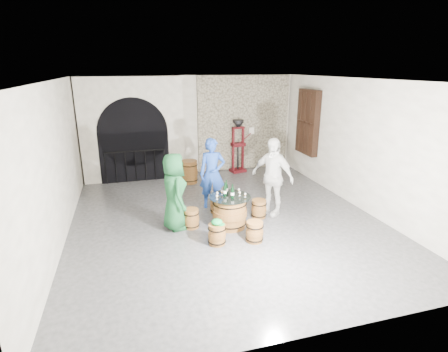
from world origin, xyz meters
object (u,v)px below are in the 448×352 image
object	(u,v)px
barrel_stool_near_left	(217,234)
wine_bottle_right	(226,188)
barrel_stool_far	(217,204)
barrel_stool_near_right	(255,232)
corking_press	(238,142)
barrel_table	(230,212)
person_white	(272,177)
barrel_stool_left	(191,218)
wine_bottle_center	(232,192)
wine_bottle_left	(225,191)
person_blue	(212,173)
side_barrel	(189,172)
person_green	(174,192)
barrel_stool_right	(259,209)

from	to	relation	value
barrel_stool_near_left	wine_bottle_right	xyz separation A→B (m)	(0.46, 0.91, 0.64)
barrel_stool_far	barrel_stool_near_right	distance (m)	1.72
corking_press	barrel_table	bearing A→B (deg)	-121.84
barrel_stool_far	person_white	distance (m)	1.51
barrel_stool_left	wine_bottle_center	size ratio (longest dim) A/B	1.34
barrel_stool_near_right	person_white	size ratio (longest dim) A/B	0.23
barrel_stool_far	barrel_stool_near_left	bearing A→B (deg)	-104.96
wine_bottle_left	wine_bottle_right	bearing A→B (deg)	63.48
person_blue	wine_bottle_center	size ratio (longest dim) A/B	5.50
barrel_stool_left	wine_bottle_left	bearing A→B (deg)	-10.12
barrel_table	side_barrel	bearing A→B (deg)	95.47
barrel_stool_near_right	person_blue	xyz separation A→B (m)	(-0.38, 2.07, 0.68)
barrel_stool_near_left	barrel_stool_near_right	bearing A→B (deg)	-7.22
wine_bottle_right	barrel_stool_near_right	bearing A→B (deg)	-72.53
barrel_stool_near_left	wine_bottle_left	world-z (taller)	wine_bottle_left
barrel_stool_near_left	person_green	world-z (taller)	person_green
person_white	wine_bottle_left	world-z (taller)	person_white
barrel_table	person_white	xyz separation A→B (m)	(1.19, 0.43, 0.59)
barrel_stool_right	side_barrel	distance (m)	3.23
person_blue	wine_bottle_left	bearing A→B (deg)	-81.05
barrel_stool_far	corking_press	size ratio (longest dim) A/B	0.25
barrel_stool_right	barrel_stool_near_left	world-z (taller)	same
barrel_stool_left	barrel_stool_right	bearing A→B (deg)	3.86
barrel_stool_near_right	barrel_stool_far	bearing A→B (deg)	101.84
barrel_stool_far	person_white	size ratio (longest dim) A/B	0.23
wine_bottle_right	wine_bottle_center	bearing A→B (deg)	-80.05
wine_bottle_right	person_blue	bearing A→B (deg)	93.39
barrel_stool_left	wine_bottle_right	size ratio (longest dim) A/B	1.34
barrel_stool_right	barrel_stool_near_left	distance (m)	1.65
barrel_stool_left	person_blue	world-z (taller)	person_blue
person_blue	side_barrel	size ratio (longest dim) A/B	2.52
barrel_stool_left	corking_press	distance (m)	4.59
person_blue	wine_bottle_right	xyz separation A→B (m)	(0.06, -1.06, -0.04)
person_white	wine_bottle_left	distance (m)	1.34
barrel_stool_far	wine_bottle_right	xyz separation A→B (m)	(0.04, -0.67, 0.64)
barrel_table	barrel_stool_near_right	size ratio (longest dim) A/B	2.15
barrel_stool_near_right	side_barrel	xyz separation A→B (m)	(-0.61, 4.13, 0.14)
person_green	wine_bottle_right	distance (m)	1.17
wine_bottle_left	side_barrel	distance (m)	3.31
barrel_stool_right	wine_bottle_center	distance (m)	1.09
barrel_stool_near_left	side_barrel	distance (m)	4.04
barrel_stool_right	wine_bottle_right	distance (m)	1.06
person_blue	wine_bottle_center	world-z (taller)	person_blue
wine_bottle_right	person_green	bearing A→B (deg)	176.85
barrel_table	barrel_stool_left	distance (m)	0.88
wine_bottle_left	wine_bottle_center	size ratio (longest dim) A/B	1.00
barrel_stool_left	barrel_stool_near_left	distance (m)	0.97
person_white	wine_bottle_center	distance (m)	1.28
barrel_stool_right	barrel_stool_near_right	bearing A→B (deg)	-115.30
barrel_stool_far	person_green	size ratio (longest dim) A/B	0.25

